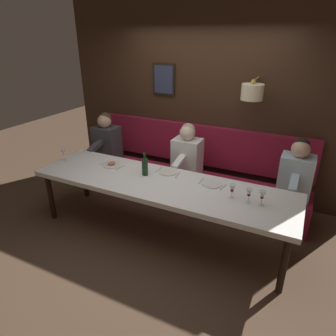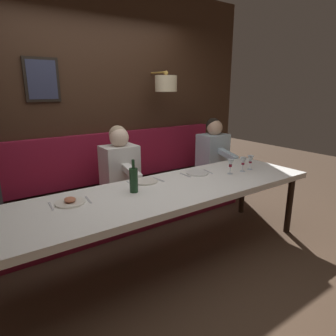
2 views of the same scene
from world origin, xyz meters
TOP-DOWN VIEW (x-y plane):
  - ground_plane at (0.00, 0.00)m, footprint 12.00×12.00m
  - dining_table at (0.00, 0.00)m, footprint 0.90×3.23m
  - banquette_bench at (0.89, 0.00)m, footprint 0.52×3.43m
  - back_wall_panel at (1.46, -0.00)m, footprint 0.59×4.63m
  - diner_nearest at (0.88, -1.46)m, footprint 0.60×0.40m
  - diner_near at (0.88, 0.02)m, footprint 0.60×0.40m
  - diner_middle at (0.88, 1.45)m, footprint 0.60×0.40m
  - place_setting_0 at (0.15, 0.82)m, footprint 0.24×0.32m
  - place_setting_1 at (0.21, -0.58)m, footprint 0.24×0.32m
  - place_setting_2 at (0.28, 0.03)m, footprint 0.24×0.32m
  - wine_glass_0 at (-0.01, -1.06)m, footprint 0.07×0.07m
  - wine_glass_1 at (0.00, -0.87)m, footprint 0.07×0.07m
  - wine_glass_2 at (-0.01, -1.19)m, footprint 0.07×0.07m
  - wine_glass_3 at (0.01, 1.53)m, footprint 0.07×0.07m
  - wine_bottle at (0.09, 0.26)m, footprint 0.08×0.08m

SIDE VIEW (x-z plane):
  - ground_plane at x=0.00m, z-range 0.00..0.00m
  - banquette_bench at x=0.89m, z-range 0.00..0.45m
  - dining_table at x=0.00m, z-range 0.31..1.05m
  - place_setting_1 at x=0.21m, z-range 0.74..0.75m
  - place_setting_2 at x=0.28m, z-range 0.74..0.75m
  - place_setting_0 at x=0.15m, z-range 0.73..0.78m
  - diner_nearest at x=0.88m, z-range 0.42..1.21m
  - diner_near at x=0.88m, z-range 0.42..1.21m
  - diner_middle at x=0.88m, z-range 0.42..1.21m
  - wine_glass_1 at x=0.00m, z-range 0.77..0.94m
  - wine_glass_0 at x=-0.01m, z-range 0.77..0.94m
  - wine_glass_2 at x=-0.01m, z-range 0.77..0.94m
  - wine_bottle at x=0.09m, z-range 0.71..1.01m
  - wine_glass_3 at x=0.01m, z-range 0.77..0.94m
  - back_wall_panel at x=1.46m, z-range -0.09..2.81m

